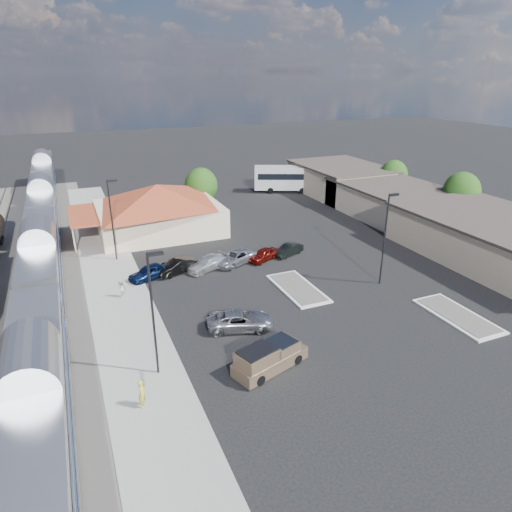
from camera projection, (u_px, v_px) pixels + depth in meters
name	position (u px, v px, depth m)	size (l,w,h in m)	color
ground	(268.00, 306.00, 40.38)	(280.00, 280.00, 0.00)	black
railbed	(10.00, 310.00, 39.57)	(16.00, 100.00, 0.12)	#4C4944
platform	(120.00, 301.00, 41.12)	(5.50, 92.00, 0.18)	gray
passenger_train	(42.00, 264.00, 41.78)	(3.00, 104.00, 5.55)	silver
station_depot	(158.00, 208.00, 58.02)	(18.35, 12.24, 6.20)	beige
buildings_east	(412.00, 207.00, 61.86)	(14.40, 51.40, 4.80)	#C6B28C
traffic_island_south	(298.00, 288.00, 43.50)	(3.30, 7.50, 0.21)	silver
traffic_island_north	(458.00, 316.00, 38.60)	(3.30, 7.50, 0.21)	silver
lamp_plat_s	(153.00, 305.00, 29.31)	(1.08, 0.25, 9.00)	black
lamp_plat_n	(112.00, 214.00, 48.07)	(1.08, 0.25, 9.00)	black
lamp_lot	(386.00, 232.00, 42.76)	(1.08, 0.25, 9.00)	black
tree_east_b	(461.00, 192.00, 61.35)	(4.94, 4.94, 6.96)	#382314
tree_east_c	(394.00, 175.00, 73.46)	(4.41, 4.41, 6.21)	#382314
tree_depot	(201.00, 186.00, 65.54)	(4.71, 4.71, 6.63)	#382314
pickup_truck	(270.00, 357.00, 31.63)	(5.92, 3.69, 1.92)	#94795B
suv	(240.00, 320.00, 36.59)	(2.46, 5.33, 1.48)	#A0A2A8
coach_bus	(294.00, 177.00, 77.84)	(13.51, 8.15, 4.33)	white
person_a	(142.00, 394.00, 27.70)	(0.69, 0.46, 1.90)	gold
person_b	(120.00, 289.00, 41.32)	(0.80, 0.62, 1.64)	silver
parked_car_a	(150.00, 272.00, 45.41)	(1.78, 4.42, 1.51)	#0E1E46
parked_car_b	(177.00, 267.00, 46.68)	(1.58, 4.52, 1.49)	black
parked_car_c	(208.00, 263.00, 47.60)	(1.98, 4.87, 1.41)	silver
parked_car_d	(235.00, 257.00, 49.01)	(2.41, 5.23, 1.45)	#979A9F
parked_car_e	(263.00, 255.00, 49.93)	(1.59, 3.94, 1.34)	maroon
parked_car_f	(288.00, 250.00, 51.36)	(1.35, 3.87, 1.28)	black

